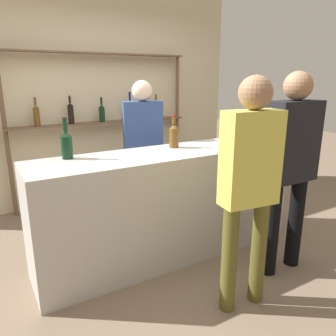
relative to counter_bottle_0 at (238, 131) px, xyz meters
name	(u,v)px	position (x,y,z in m)	size (l,w,h in m)	color
ground_plane	(168,253)	(-0.79, 0.04, -1.13)	(16.00, 16.00, 0.00)	#7A6651
bar_counter	(168,204)	(-0.79, 0.04, -0.63)	(2.46, 0.60, 1.01)	#B7B2AD
back_wall	(97,97)	(-0.79, 1.94, 0.27)	(4.06, 0.12, 2.80)	beige
back_shelf	(101,106)	(-0.79, 1.76, 0.16)	(2.39, 0.18, 1.95)	brown
counter_bottle_0	(238,131)	(0.00, 0.00, 0.00)	(0.09, 0.09, 0.32)	brown
counter_bottle_1	(67,144)	(-1.63, 0.23, 0.00)	(0.09, 0.09, 0.34)	black
counter_bottle_2	(174,135)	(-0.65, 0.17, -0.01)	(0.09, 0.09, 0.31)	brown
customer_right	(290,160)	(-0.06, -0.69, -0.14)	(0.46, 0.22, 1.70)	black
customer_center	(249,178)	(-0.69, -0.88, -0.14)	(0.42, 0.22, 1.67)	brown
server_behind_counter	(143,144)	(-0.71, 0.70, -0.17)	(0.44, 0.29, 1.62)	#121C33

